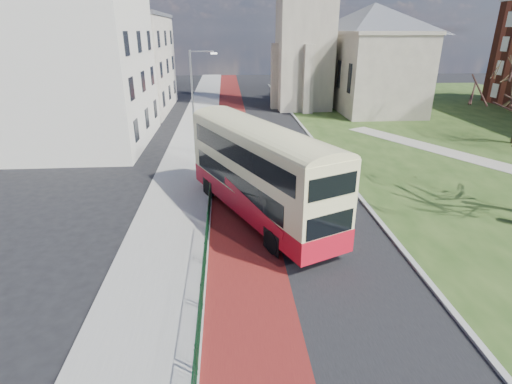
{
  "coord_description": "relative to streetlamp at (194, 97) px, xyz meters",
  "views": [
    {
      "loc": [
        -1.86,
        -14.11,
        9.52
      ],
      "look_at": [
        -0.5,
        4.31,
        2.0
      ],
      "focal_mm": 28.0,
      "sensor_mm": 36.0,
      "label": 1
    }
  ],
  "objects": [
    {
      "name": "kerb_west",
      "position": [
        1.35,
        2.0,
        -4.53
      ],
      "size": [
        0.25,
        120.0,
        0.13
      ],
      "primitive_type": "cube",
      "color": "#999993",
      "rests_on": "ground"
    },
    {
      "name": "street_block_far",
      "position": [
        -9.65,
        20.0,
        1.17
      ],
      "size": [
        10.3,
        16.3,
        11.5
      ],
      "color": "beige",
      "rests_on": "ground"
    },
    {
      "name": "streetlamp",
      "position": [
        0.0,
        0.0,
        0.0
      ],
      "size": [
        2.13,
        0.18,
        8.0
      ],
      "color": "gray",
      "rests_on": "pavement_west"
    },
    {
      "name": "pedestrian_railing",
      "position": [
        1.4,
        -14.0,
        -4.04
      ],
      "size": [
        0.07,
        24.0,
        1.12
      ],
      "color": "#0C341B",
      "rests_on": "ground"
    },
    {
      "name": "bus_lane",
      "position": [
        3.15,
        2.0,
        -4.59
      ],
      "size": [
        3.4,
        120.0,
        0.01
      ],
      "primitive_type": "cube",
      "color": "#591414",
      "rests_on": "ground"
    },
    {
      "name": "bus",
      "position": [
        4.1,
        -12.47,
        -1.77
      ],
      "size": [
        7.41,
        11.93,
        4.96
      ],
      "rotation": [
        0.0,
        0.0,
        0.43
      ],
      "color": "red",
      "rests_on": "ground"
    },
    {
      "name": "kerb_east",
      "position": [
        10.45,
        4.0,
        -4.53
      ],
      "size": [
        0.25,
        80.0,
        0.13
      ],
      "primitive_type": "cube",
      "color": "#999993",
      "rests_on": "ground"
    },
    {
      "name": "ground",
      "position": [
        4.35,
        -18.0,
        -4.59
      ],
      "size": [
        160.0,
        160.0,
        0.0
      ],
      "primitive_type": "plane",
      "color": "black",
      "rests_on": "ground"
    },
    {
      "name": "road_carriageway",
      "position": [
        5.85,
        2.0,
        -4.59
      ],
      "size": [
        9.0,
        120.0,
        0.01
      ],
      "primitive_type": "cube",
      "color": "black",
      "rests_on": "ground"
    },
    {
      "name": "pavement_west",
      "position": [
        -0.65,
        2.0,
        -4.53
      ],
      "size": [
        4.0,
        120.0,
        0.12
      ],
      "primitive_type": "cube",
      "color": "gray",
      "rests_on": "ground"
    },
    {
      "name": "street_block_near",
      "position": [
        -9.65,
        4.0,
        1.92
      ],
      "size": [
        10.3,
        14.3,
        13.0
      ],
      "color": "silver",
      "rests_on": "ground"
    }
  ]
}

